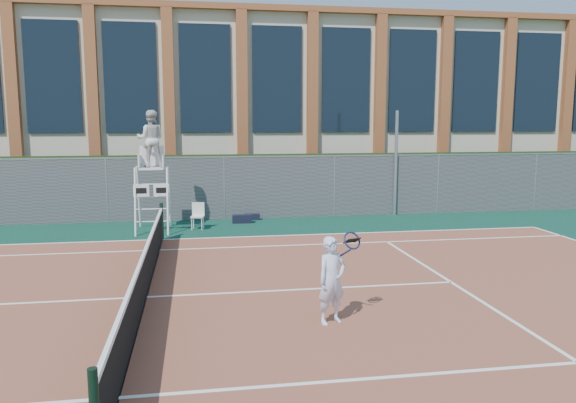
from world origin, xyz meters
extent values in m
plane|color=#233814|center=(0.00, 0.00, 0.00)|extent=(120.00, 120.00, 0.00)
cube|color=#0B3326|center=(0.00, 1.00, 0.01)|extent=(36.00, 20.00, 0.01)
cube|color=brown|center=(0.00, 0.00, 0.02)|extent=(23.77, 10.97, 0.02)
cylinder|color=black|center=(0.00, 5.60, 0.55)|extent=(0.10, 0.10, 1.10)
cube|color=black|center=(0.00, 0.00, 0.46)|extent=(0.03, 11.00, 0.86)
cube|color=white|center=(0.00, 0.00, 0.92)|extent=(0.06, 11.20, 0.07)
cube|color=black|center=(0.00, 10.00, 1.10)|extent=(40.00, 1.40, 2.20)
cube|color=#BCB29C|center=(0.00, 18.00, 4.00)|extent=(44.00, 10.00, 8.00)
cube|color=brown|center=(0.00, 18.00, 8.10)|extent=(45.00, 10.60, 0.25)
cylinder|color=#9EA0A5|center=(8.28, 8.70, 1.92)|extent=(0.12, 0.12, 3.84)
cylinder|color=white|center=(-0.83, 6.46, 1.00)|extent=(0.06, 0.58, 2.10)
cylinder|color=white|center=(0.14, 6.46, 1.00)|extent=(0.06, 0.58, 2.10)
cylinder|color=white|center=(-0.83, 7.54, 1.00)|extent=(0.06, 0.58, 2.10)
cylinder|color=white|center=(0.14, 7.54, 1.00)|extent=(0.06, 0.58, 2.10)
cube|color=white|center=(-0.34, 7.00, 2.00)|extent=(0.75, 0.65, 0.06)
cube|color=white|center=(-0.34, 7.30, 2.38)|extent=(0.75, 0.05, 0.65)
cube|color=white|center=(-0.64, 6.57, 1.35)|extent=(0.47, 0.03, 0.37)
cube|color=white|center=(-0.04, 6.57, 1.35)|extent=(0.47, 0.03, 0.37)
imported|color=silver|center=(-0.34, 7.05, 2.92)|extent=(0.87, 0.68, 1.77)
cube|color=silver|center=(1.04, 7.00, 0.43)|extent=(0.46, 0.46, 0.04)
cube|color=silver|center=(1.07, 7.18, 0.65)|extent=(0.40, 0.11, 0.43)
cylinder|color=silver|center=(0.85, 6.87, 0.21)|extent=(0.03, 0.03, 0.40)
cylinder|color=silver|center=(1.17, 6.81, 0.21)|extent=(0.03, 0.03, 0.40)
cylinder|color=silver|center=(0.91, 7.18, 0.21)|extent=(0.03, 0.03, 0.40)
cylinder|color=silver|center=(1.23, 7.13, 0.21)|extent=(0.03, 0.03, 0.40)
cube|color=black|center=(2.55, 7.92, 0.15)|extent=(0.67, 0.28, 0.28)
cube|color=black|center=(2.96, 8.49, 0.11)|extent=(0.54, 0.29, 0.21)
imported|color=silver|center=(3.27, -1.96, 0.78)|extent=(0.65, 0.55, 1.51)
torus|color=#131C49|center=(3.68, -1.76, 1.42)|extent=(0.38, 0.30, 0.30)
sphere|color=#CCE533|center=(3.78, -1.58, 1.37)|extent=(0.07, 0.07, 0.07)
camera|label=1|loc=(1.04, -10.98, 3.47)|focal=35.00mm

